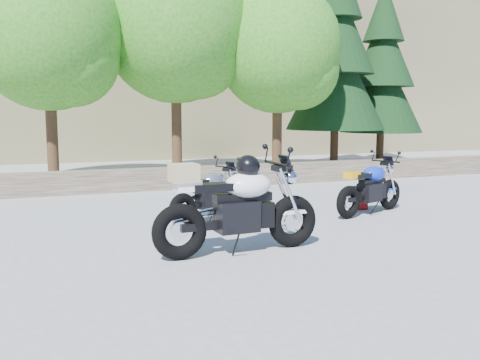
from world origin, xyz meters
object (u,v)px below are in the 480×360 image
object	(u,v)px
white_bike	(238,206)
blue_bike	(371,189)
silver_bike	(210,195)
backpack	(358,198)

from	to	relation	value
white_bike	blue_bike	world-z (taller)	white_bike
silver_bike	blue_bike	world-z (taller)	blue_bike
silver_bike	white_bike	world-z (taller)	white_bike
blue_bike	backpack	bearing A→B (deg)	60.58
silver_bike	blue_bike	distance (m)	2.94
silver_bike	backpack	world-z (taller)	silver_bike
silver_bike	white_bike	distance (m)	2.16
silver_bike	white_bike	bearing A→B (deg)	-125.09
backpack	blue_bike	bearing A→B (deg)	-92.69
backpack	silver_bike	bearing A→B (deg)	-173.60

